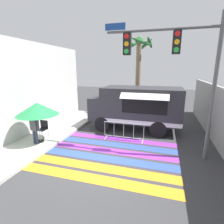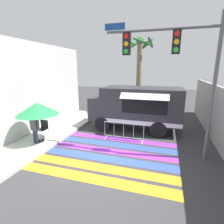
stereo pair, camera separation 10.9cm
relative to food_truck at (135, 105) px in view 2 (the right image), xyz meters
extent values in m
plane|color=#38383A|center=(-0.61, -4.95, -1.59)|extent=(60.00, 60.00, 0.00)
cube|color=#B7B5AD|center=(-5.62, -4.95, -1.52)|extent=(4.40, 16.00, 0.15)
cube|color=orange|center=(-0.61, -5.81, -1.59)|extent=(6.40, 0.56, 0.01)
cube|color=orange|center=(-0.61, -5.05, -1.59)|extent=(6.40, 0.56, 0.01)
cube|color=#334FB2|center=(-0.61, -4.29, -1.59)|extent=(6.40, 0.56, 0.01)
cube|color=purple|center=(-0.61, -3.53, -1.59)|extent=(6.40, 0.56, 0.01)
cube|color=#334FB2|center=(-0.61, -2.77, -1.59)|extent=(6.40, 0.56, 0.01)
cube|color=purple|center=(-0.61, -2.01, -1.59)|extent=(6.40, 0.56, 0.01)
cube|color=#2D2D33|center=(0.44, 0.01, 0.09)|extent=(4.83, 2.37, 2.12)
cube|color=#2D2D33|center=(-1.97, 0.01, -0.25)|extent=(1.70, 2.18, 1.43)
cube|color=#1E232D|center=(-2.78, 0.01, 0.10)|extent=(0.06, 1.90, 0.54)
cube|color=black|center=(0.72, -1.20, 0.25)|extent=(2.56, 0.03, 0.95)
cube|color=white|center=(0.72, -1.40, 0.81)|extent=(2.66, 0.43, 0.31)
cube|color=white|center=(0.44, -1.19, -0.79)|extent=(4.83, 0.01, 0.24)
cylinder|color=black|center=(-1.83, -1.09, -1.11)|extent=(0.96, 0.22, 0.96)
cylinder|color=black|center=(-1.83, 1.10, -1.11)|extent=(0.96, 0.22, 0.96)
cylinder|color=black|center=(1.58, -1.09, -1.11)|extent=(0.96, 0.22, 0.96)
cylinder|color=black|center=(1.58, 1.10, -1.11)|extent=(0.96, 0.22, 0.96)
cylinder|color=#515456|center=(3.66, -3.06, 1.38)|extent=(0.16, 0.16, 5.95)
cylinder|color=#515456|center=(1.42, -3.06, 3.81)|extent=(4.47, 0.11, 0.11)
cube|color=black|center=(2.09, -3.09, 3.30)|extent=(0.32, 0.28, 0.90)
cylinder|color=red|center=(2.09, -3.23, 3.60)|extent=(0.20, 0.02, 0.20)
cylinder|color=#F2A519|center=(2.09, -3.23, 3.30)|extent=(0.20, 0.02, 0.20)
cylinder|color=green|center=(2.09, -3.23, 3.00)|extent=(0.20, 0.02, 0.20)
cube|color=black|center=(0.08, -3.09, 3.30)|extent=(0.32, 0.28, 0.90)
cylinder|color=red|center=(0.08, -3.23, 3.60)|extent=(0.20, 0.02, 0.20)
cylinder|color=#F2A519|center=(0.08, -3.23, 3.30)|extent=(0.20, 0.02, 0.20)
cylinder|color=green|center=(0.08, -3.23, 3.00)|extent=(0.20, 0.02, 0.20)
cube|color=navy|center=(-0.46, -3.08, 4.03)|extent=(0.90, 0.02, 0.28)
cylinder|color=black|center=(-4.28, -3.84, -1.41)|extent=(0.36, 0.36, 0.06)
cylinder|color=#B2B2B7|center=(-4.28, -3.84, -0.40)|extent=(0.04, 0.04, 2.09)
cone|color=#268C4C|center=(-4.28, -3.84, 0.33)|extent=(2.07, 2.07, 0.62)
cylinder|color=#4C4C51|center=(-4.73, -3.61, -1.20)|extent=(0.02, 0.02, 0.48)
cylinder|color=#4C4C51|center=(-4.27, -3.61, -1.20)|extent=(0.02, 0.02, 0.48)
cylinder|color=#4C4C51|center=(-4.73, -3.16, -1.20)|extent=(0.02, 0.02, 0.48)
cylinder|color=#4C4C51|center=(-4.27, -3.16, -1.20)|extent=(0.02, 0.02, 0.48)
cube|color=black|center=(-4.50, -3.39, -0.95)|extent=(0.48, 0.48, 0.03)
cube|color=black|center=(-4.50, -3.16, -0.71)|extent=(0.48, 0.03, 0.45)
cylinder|color=#2D3347|center=(-4.42, -4.11, -1.08)|extent=(0.13, 0.13, 0.73)
cylinder|color=#2D3347|center=(-4.27, -4.11, -1.08)|extent=(0.13, 0.13, 0.73)
cube|color=#3F3F47|center=(-4.34, -4.11, -0.42)|extent=(0.34, 0.20, 0.59)
cylinder|color=#3F3F47|center=(-4.56, -4.11, -0.39)|extent=(0.09, 0.09, 0.50)
cylinder|color=#3F3F47|center=(-4.12, -4.11, -0.39)|extent=(0.09, 0.09, 0.50)
sphere|color=#9E7051|center=(-4.34, -4.11, 0.01)|extent=(0.20, 0.20, 0.20)
cylinder|color=#B7BABF|center=(-0.24, -2.06, -0.61)|extent=(2.20, 0.04, 0.04)
cylinder|color=#B7BABF|center=(-0.24, -2.06, -1.41)|extent=(2.20, 0.04, 0.04)
cylinder|color=#B7BABF|center=(-1.34, -2.06, -1.01)|extent=(0.02, 0.02, 0.80)
cylinder|color=#B7BABF|center=(-0.79, -2.06, -1.01)|extent=(0.02, 0.02, 0.80)
cylinder|color=#B7BABF|center=(-0.24, -2.06, -1.01)|extent=(0.02, 0.02, 0.80)
cylinder|color=#B7BABF|center=(0.31, -2.06, -1.01)|extent=(0.02, 0.02, 0.80)
cylinder|color=#B7BABF|center=(0.86, -2.06, -1.01)|extent=(0.02, 0.02, 0.80)
cube|color=#B7BABF|center=(-1.29, -2.06, -1.58)|extent=(0.06, 0.44, 0.03)
cube|color=#B7BABF|center=(0.81, -2.06, -1.58)|extent=(0.06, 0.44, 0.03)
cylinder|color=#7A664C|center=(-0.33, 3.45, 1.32)|extent=(0.40, 0.40, 5.83)
sphere|color=#2D6B33|center=(-0.33, 3.45, 4.38)|extent=(0.60, 0.60, 0.60)
ellipsoid|color=#2D6B33|center=(0.48, 3.35, 4.19)|extent=(0.43, 1.64, 0.81)
ellipsoid|color=#2D6B33|center=(0.02, 4.11, 4.11)|extent=(1.35, 0.88, 0.98)
ellipsoid|color=#2D6B33|center=(-0.86, 3.86, 4.15)|extent=(0.98, 1.18, 0.79)
ellipsoid|color=#2D6B33|center=(-0.94, 3.09, 4.20)|extent=(0.94, 1.34, 0.70)
ellipsoid|color=#2D6B33|center=(-0.07, 2.72, 4.20)|extent=(1.54, 0.75, 0.74)
camera|label=1|loc=(1.72, -10.93, 2.28)|focal=28.00mm
camera|label=2|loc=(1.82, -10.90, 2.28)|focal=28.00mm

